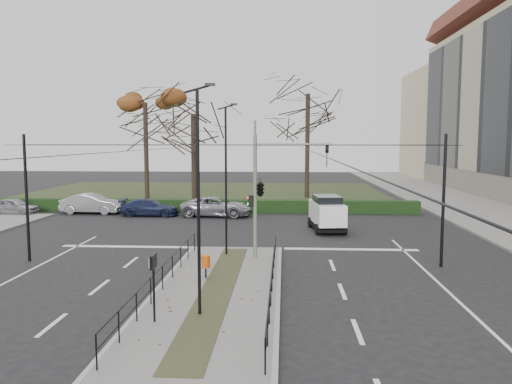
% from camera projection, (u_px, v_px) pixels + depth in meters
% --- Properties ---
extents(ground, '(140.00, 140.00, 0.00)m').
position_uv_depth(ground, '(225.00, 275.00, 21.16)').
color(ground, black).
rests_on(ground, ground).
extents(median_island, '(4.40, 15.00, 0.14)m').
position_uv_depth(median_island, '(217.00, 291.00, 18.67)').
color(median_island, slate).
rests_on(median_island, ground).
extents(sidewalk_east, '(8.00, 90.00, 0.14)m').
position_uv_depth(sidewalk_east, '(468.00, 208.00, 41.98)').
color(sidewalk_east, slate).
rests_on(sidewalk_east, ground).
extents(park, '(38.00, 26.00, 0.10)m').
position_uv_depth(park, '(205.00, 193.00, 53.28)').
color(park, black).
rests_on(park, ground).
extents(hedge, '(38.00, 1.00, 1.00)m').
position_uv_depth(hedge, '(178.00, 206.00, 39.92)').
color(hedge, black).
rests_on(hedge, ground).
extents(median_railing, '(4.14, 13.24, 0.92)m').
position_uv_depth(median_railing, '(217.00, 268.00, 18.48)').
color(median_railing, black).
rests_on(median_railing, median_island).
extents(catenary, '(20.00, 34.00, 6.00)m').
position_uv_depth(catenary, '(229.00, 191.00, 22.42)').
color(catenary, black).
rests_on(catenary, ground).
extents(traffic_light, '(3.96, 2.27, 5.83)m').
position_uv_depth(traffic_light, '(262.00, 186.00, 23.59)').
color(traffic_light, '#66765B').
rests_on(traffic_light, median_island).
extents(litter_bin, '(0.36, 0.36, 0.92)m').
position_uv_depth(litter_bin, '(206.00, 262.00, 20.23)').
color(litter_bin, black).
rests_on(litter_bin, median_island).
extents(info_panel, '(0.12, 0.55, 2.10)m').
position_uv_depth(info_panel, '(153.00, 269.00, 15.22)').
color(info_panel, black).
rests_on(info_panel, median_island).
extents(streetlamp_median_near, '(0.61, 0.12, 7.31)m').
position_uv_depth(streetlamp_median_near, '(199.00, 200.00, 15.63)').
color(streetlamp_median_near, black).
rests_on(streetlamp_median_near, median_island).
extents(streetlamp_median_far, '(0.61, 0.12, 7.32)m').
position_uv_depth(streetlamp_median_far, '(226.00, 179.00, 24.05)').
color(streetlamp_median_far, black).
rests_on(streetlamp_median_far, median_island).
extents(parked_car_first, '(3.95, 1.87, 1.30)m').
position_uv_depth(parked_car_first, '(14.00, 206.00, 38.24)').
color(parked_car_first, '#93959A').
rests_on(parked_car_first, ground).
extents(parked_car_second, '(4.73, 1.76, 1.54)m').
position_uv_depth(parked_car_second, '(92.00, 204.00, 38.97)').
color(parked_car_second, '#93959A').
rests_on(parked_car_second, ground).
extents(parked_car_third, '(4.41, 1.83, 1.27)m').
position_uv_depth(parked_car_third, '(149.00, 207.00, 37.82)').
color(parked_car_third, '#1C2342').
rests_on(parked_car_third, ground).
extents(parked_car_fourth, '(5.45, 2.82, 1.47)m').
position_uv_depth(parked_car_fourth, '(217.00, 207.00, 37.58)').
color(parked_car_fourth, '#93959A').
rests_on(parked_car_fourth, ground).
extents(white_van, '(2.26, 4.24, 2.23)m').
position_uv_depth(white_van, '(327.00, 212.00, 31.55)').
color(white_van, white).
rests_on(white_van, ground).
extents(rust_tree, '(9.18, 9.18, 12.11)m').
position_uv_depth(rust_tree, '(145.00, 103.00, 47.57)').
color(rust_tree, black).
rests_on(rust_tree, park).
extents(bare_tree_center, '(9.17, 9.17, 13.44)m').
position_uv_depth(bare_tree_center, '(308.00, 101.00, 48.34)').
color(bare_tree_center, black).
rests_on(bare_tree_center, park).
extents(bare_tree_near, '(6.61, 6.61, 10.36)m').
position_uv_depth(bare_tree_near, '(193.00, 121.00, 41.61)').
color(bare_tree_near, black).
rests_on(bare_tree_near, park).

